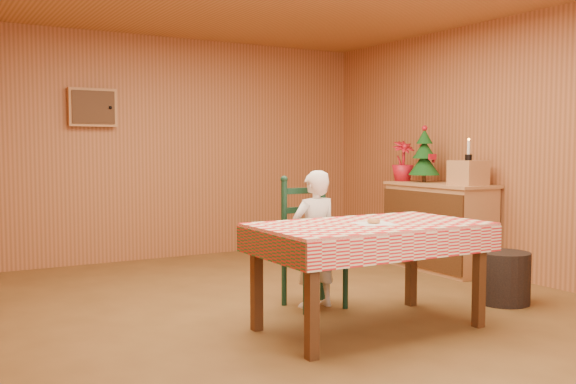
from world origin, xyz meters
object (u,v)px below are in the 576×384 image
object	(u,v)px
ladder_chair	(311,245)
christmas_tree	(424,157)
seated_child	(315,239)
crate	(468,173)
shelf_unit	(439,227)
storage_bin	(504,278)
dining_table	(369,234)

from	to	relation	value
ladder_chair	christmas_tree	xyz separation A→B (m)	(2.02, 0.88, 0.71)
seated_child	crate	xyz separation A→B (m)	(2.02, 0.29, 0.49)
shelf_unit	christmas_tree	distance (m)	0.79
crate	seated_child	bearing A→B (deg)	-171.89
ladder_chair	crate	distance (m)	2.10
seated_child	storage_bin	xyz separation A→B (m)	(1.44, -0.69, -0.35)
seated_child	crate	distance (m)	2.10
shelf_unit	crate	size ratio (longest dim) A/B	4.13
dining_table	crate	size ratio (longest dim) A/B	5.52
crate	dining_table	bearing A→B (deg)	-153.24
seated_child	crate	bearing A→B (deg)	-171.89
ladder_chair	shelf_unit	xyz separation A→B (m)	(2.01, 0.63, -0.04)
ladder_chair	christmas_tree	bearing A→B (deg)	23.57
shelf_unit	christmas_tree	bearing A→B (deg)	88.02
seated_child	storage_bin	bearing A→B (deg)	154.39
ladder_chair	seated_child	world-z (taller)	seated_child
dining_table	crate	distance (m)	2.29
dining_table	ladder_chair	world-z (taller)	ladder_chair
shelf_unit	storage_bin	size ratio (longest dim) A/B	2.86
dining_table	storage_bin	bearing A→B (deg)	1.49
dining_table	christmas_tree	distance (m)	2.67
ladder_chair	shelf_unit	size ratio (longest dim) A/B	0.87
dining_table	ladder_chair	distance (m)	0.81
seated_child	dining_table	bearing A→B (deg)	90.00
crate	christmas_tree	world-z (taller)	christmas_tree
seated_child	christmas_tree	distance (m)	2.32
dining_table	shelf_unit	size ratio (longest dim) A/B	1.34
christmas_tree	crate	bearing A→B (deg)	-90.00
crate	christmas_tree	bearing A→B (deg)	90.00
shelf_unit	christmas_tree	size ratio (longest dim) A/B	2.00
ladder_chair	seated_child	bearing A→B (deg)	-90.00
seated_child	storage_bin	world-z (taller)	seated_child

